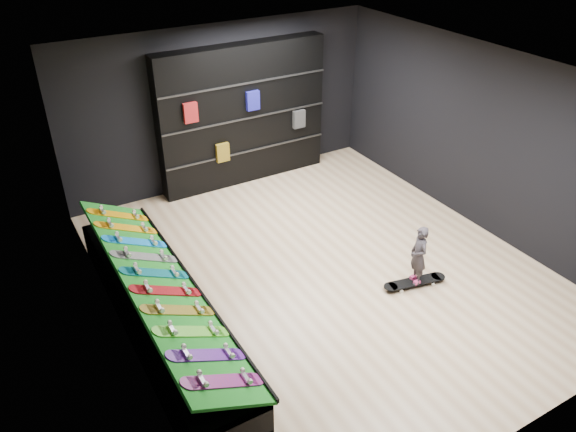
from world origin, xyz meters
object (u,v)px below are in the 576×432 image
back_shelving (243,115)px  floor_skateboard (414,283)px  child (417,266)px  display_rack (160,313)px

back_shelving → floor_skateboard: bearing=-82.2°
child → display_rack: bearing=-90.4°
display_rack → child: 3.63m
display_rack → floor_skateboard: size_ratio=4.59×
display_rack → back_shelving: size_ratio=1.36×
display_rack → floor_skateboard: 3.63m
floor_skateboard → child: size_ratio=1.80×
floor_skateboard → child: bearing=11.8°
back_shelving → display_rack: bearing=-131.1°
back_shelving → floor_skateboard: back_shelving is taller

